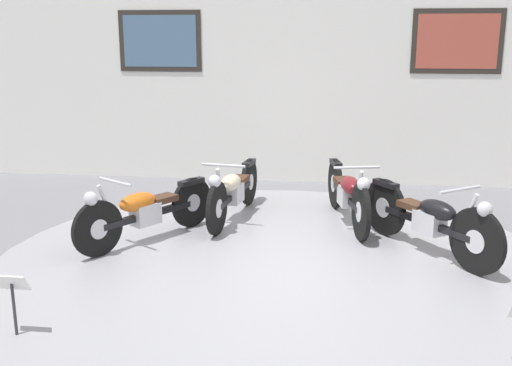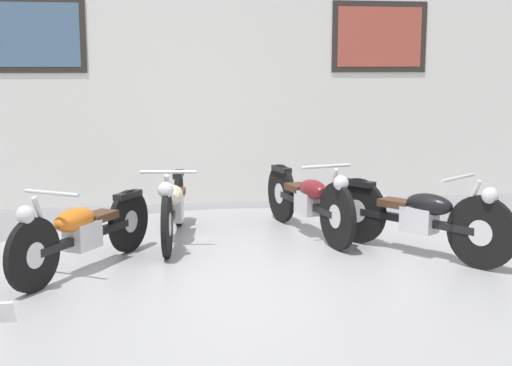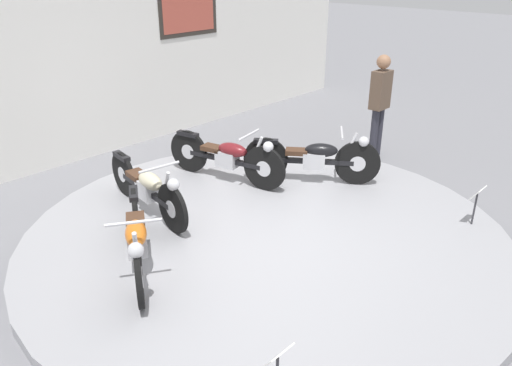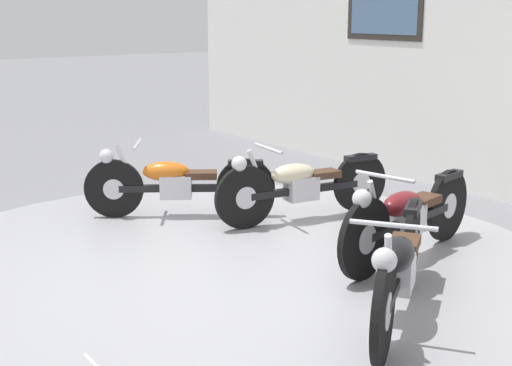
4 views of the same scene
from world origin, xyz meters
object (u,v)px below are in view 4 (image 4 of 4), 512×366
(motorcycle_orange, at_px, (176,182))
(motorcycle_black, at_px, (399,266))
(motorcycle_cream, at_px, (301,184))
(motorcycle_maroon, at_px, (407,215))

(motorcycle_orange, distance_m, motorcycle_black, 3.11)
(motorcycle_cream, distance_m, motorcycle_black, 2.47)
(motorcycle_orange, bearing_deg, motorcycle_cream, 49.23)
(motorcycle_cream, bearing_deg, motorcycle_orange, -130.77)
(motorcycle_cream, distance_m, motorcycle_maroon, 1.43)
(motorcycle_orange, xyz_separation_m, motorcycle_black, (3.11, 0.00, 0.02))
(motorcycle_orange, relative_size, motorcycle_maroon, 0.84)
(motorcycle_maroon, xyz_separation_m, motorcycle_black, (0.84, -0.97, 0.00))
(motorcycle_orange, bearing_deg, motorcycle_black, 0.08)
(motorcycle_cream, xyz_separation_m, motorcycle_black, (2.27, -0.97, 0.01))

